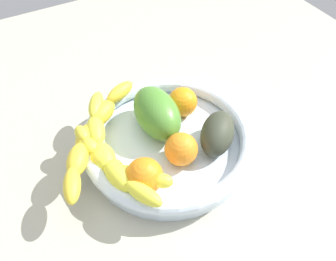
{
  "coord_description": "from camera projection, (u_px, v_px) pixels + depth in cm",
  "views": [
    {
      "loc": [
        -35.37,
        19.53,
        53.34
      ],
      "look_at": [
        0.0,
        0.0,
        8.38
      ],
      "focal_mm": 38.14,
      "sensor_mm": 36.0,
      "label": 1
    }
  ],
  "objects": [
    {
      "name": "fruit_bowl",
      "position": [
        168.0,
        141.0,
        0.63
      ],
      "size": [
        30.03,
        30.03,
        4.99
      ],
      "color": "white",
      "rests_on": "kitchen_counter"
    },
    {
      "name": "orange_mid_left",
      "position": [
        145.0,
        176.0,
        0.54
      ],
      "size": [
        5.81,
        5.81,
        5.81
      ],
      "primitive_type": "sphere",
      "color": "orange",
      "rests_on": "fruit_bowl"
    },
    {
      "name": "banana_arching_top",
      "position": [
        108.0,
        152.0,
        0.58
      ],
      "size": [
        27.46,
        7.69,
        5.03
      ],
      "color": "yellow",
      "rests_on": "fruit_bowl"
    },
    {
      "name": "mango_green",
      "position": [
        156.0,
        113.0,
        0.62
      ],
      "size": [
        12.53,
        8.03,
        7.33
      ],
      "primitive_type": "ellipsoid",
      "rotation": [
        0.0,
        0.0,
        6.22
      ],
      "color": "#4C882F",
      "rests_on": "fruit_bowl"
    },
    {
      "name": "orange_front",
      "position": [
        183.0,
        148.0,
        0.58
      ],
      "size": [
        5.55,
        5.55,
        5.55
      ],
      "primitive_type": "sphere",
      "color": "orange",
      "rests_on": "fruit_bowl"
    },
    {
      "name": "avocado_dark",
      "position": [
        217.0,
        133.0,
        0.6
      ],
      "size": [
        10.39,
        10.47,
        6.11
      ],
      "primitive_type": "ellipsoid",
      "rotation": [
        0.0,
        0.0,
        2.34
      ],
      "color": "#373B2B",
      "rests_on": "fruit_bowl"
    },
    {
      "name": "orange_mid_right",
      "position": [
        183.0,
        102.0,
        0.66
      ],
      "size": [
        5.45,
        5.45,
        5.45
      ],
      "primitive_type": "sphere",
      "color": "orange",
      "rests_on": "fruit_bowl"
    },
    {
      "name": "banana_draped_left",
      "position": [
        115.0,
        164.0,
        0.56
      ],
      "size": [
        18.5,
        10.68,
        4.46
      ],
      "color": "yellow",
      "rests_on": "fruit_bowl"
    },
    {
      "name": "banana_draped_right",
      "position": [
        92.0,
        135.0,
        0.6
      ],
      "size": [
        21.33,
        20.24,
        5.08
      ],
      "color": "yellow",
      "rests_on": "fruit_bowl"
    },
    {
      "name": "kitchen_counter",
      "position": [
        168.0,
        155.0,
        0.66
      ],
      "size": [
        120.0,
        120.0,
        3.0
      ],
      "primitive_type": "cube",
      "color": "#AEAC98",
      "rests_on": "ground"
    }
  ]
}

